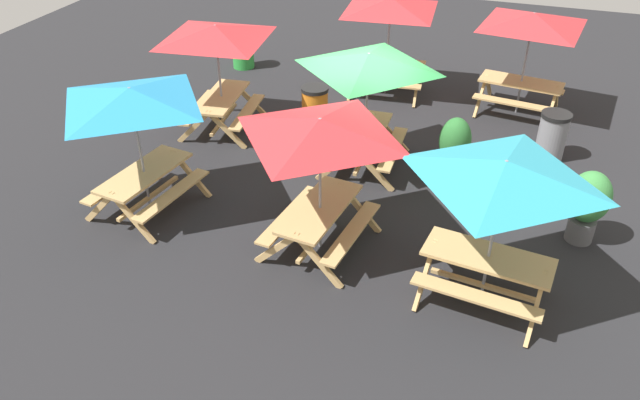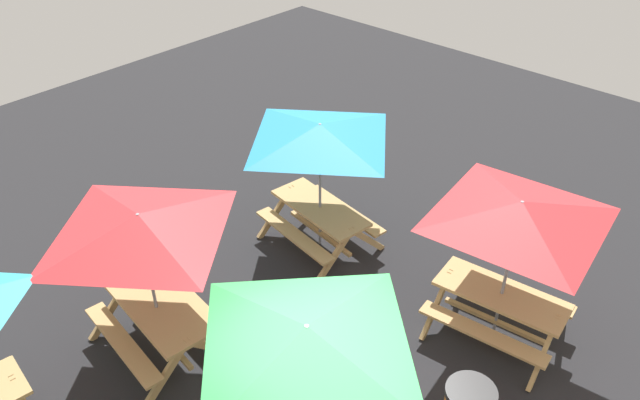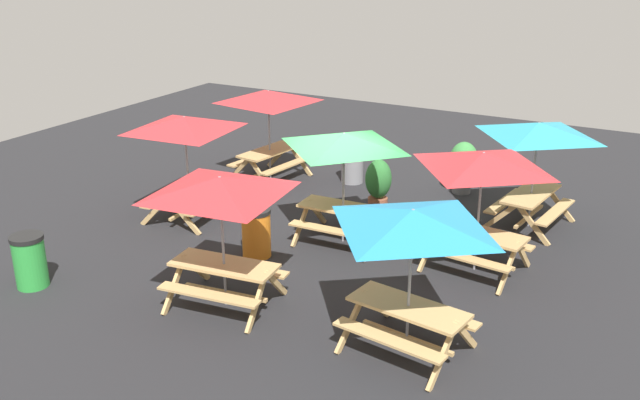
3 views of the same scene
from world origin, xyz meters
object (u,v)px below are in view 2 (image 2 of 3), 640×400
picnic_table_3 (307,348)px  picnic_table_2 (320,142)px  picnic_table_0 (142,234)px  picnic_table_5 (518,222)px

picnic_table_3 → picnic_table_2: bearing=-51.6°
picnic_table_0 → picnic_table_2: 3.21m
picnic_table_2 → picnic_table_3: same height
picnic_table_0 → picnic_table_3: 2.77m
picnic_table_2 → picnic_table_5: (-3.25, -0.15, 0.00)m
picnic_table_2 → picnic_table_5: same height
picnic_table_0 → picnic_table_2: bearing=-84.0°
picnic_table_0 → picnic_table_5: (-3.31, -3.36, 0.00)m
picnic_table_0 → picnic_table_3: (-2.77, -0.03, 0.00)m
picnic_table_3 → picnic_table_5: size_ratio=0.83×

